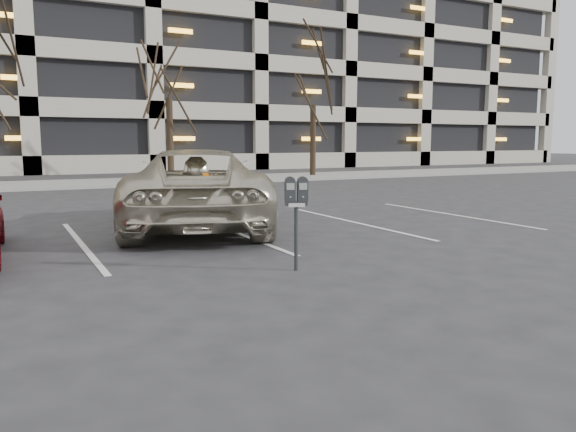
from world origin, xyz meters
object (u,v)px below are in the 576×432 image
at_px(tree_c, 168,46).
at_px(tree_d, 313,60).
at_px(suv_silver, 196,188).
at_px(parking_meter, 296,200).

xyz_separation_m(tree_c, tree_d, (7.00, 0.00, -0.13)).
relative_size(tree_c, tree_d, 1.02).
bearing_deg(tree_c, tree_d, 0.00).
relative_size(tree_c, suv_silver, 1.26).
height_order(tree_c, parking_meter, tree_c).
bearing_deg(parking_meter, tree_c, 100.90).
bearing_deg(tree_c, suv_silver, -103.37).
xyz_separation_m(tree_c, suv_silver, (-3.03, -12.74, -4.89)).
relative_size(tree_d, suv_silver, 1.23).
distance_m(tree_c, suv_silver, 13.98).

